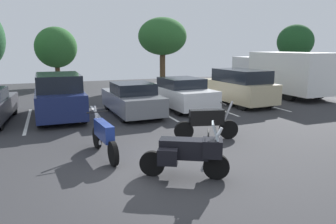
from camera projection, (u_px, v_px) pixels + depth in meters
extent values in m
cube|color=#2D2D30|center=(162.00, 171.00, 7.86)|extent=(44.00, 44.00, 0.10)
cylinder|color=black|center=(216.00, 167.00, 7.23)|extent=(0.59, 0.39, 0.60)
cylinder|color=black|center=(152.00, 163.00, 7.42)|extent=(0.59, 0.39, 0.60)
cube|color=black|center=(184.00, 148.00, 7.24)|extent=(1.17, 0.88, 0.44)
cylinder|color=#B2B2B7|center=(211.00, 150.00, 7.16)|extent=(0.46, 0.29, 1.08)
cylinder|color=black|center=(208.00, 132.00, 7.09)|extent=(0.33, 0.56, 0.04)
cube|color=black|center=(212.00, 148.00, 7.15)|extent=(0.61, 0.63, 0.40)
cube|color=#B2C1CC|center=(215.00, 131.00, 7.06)|extent=(0.35, 0.46, 0.39)
cube|color=black|center=(171.00, 148.00, 7.63)|extent=(0.50, 0.42, 0.36)
cube|color=black|center=(168.00, 157.00, 6.98)|extent=(0.50, 0.42, 0.36)
cylinder|color=black|center=(97.00, 138.00, 9.49)|extent=(0.19, 0.65, 0.64)
cylinder|color=black|center=(113.00, 154.00, 8.05)|extent=(0.19, 0.65, 0.64)
cube|color=navy|center=(104.00, 131.00, 8.69)|extent=(0.38, 1.25, 0.46)
cylinder|color=#B2B2B7|center=(97.00, 125.00, 9.30)|extent=(0.12, 0.51, 1.11)
cylinder|color=black|center=(97.00, 112.00, 9.15)|extent=(0.62, 0.10, 0.04)
cylinder|color=black|center=(228.00, 129.00, 10.43)|extent=(0.64, 0.26, 0.63)
cylinder|color=black|center=(184.00, 131.00, 10.23)|extent=(0.64, 0.26, 0.63)
cube|color=black|center=(207.00, 117.00, 10.25)|extent=(1.16, 0.53, 0.50)
cylinder|color=#B2B2B7|center=(225.00, 118.00, 10.34)|extent=(0.50, 0.18, 1.10)
cylinder|color=black|center=(224.00, 104.00, 10.23)|extent=(0.17, 0.61, 0.04)
cube|color=silver|center=(28.00, 120.00, 13.09)|extent=(0.12, 4.89, 0.01)
cube|color=silver|center=(98.00, 115.00, 14.09)|extent=(0.12, 4.89, 0.01)
cube|color=silver|center=(159.00, 111.00, 15.09)|extent=(0.12, 4.89, 0.01)
cube|color=silver|center=(212.00, 107.00, 16.09)|extent=(0.12, 4.89, 0.01)
cube|color=silver|center=(259.00, 103.00, 17.09)|extent=(0.12, 4.89, 0.01)
cylinder|color=black|center=(13.00, 107.00, 14.20)|extent=(0.27, 0.72, 0.70)
cube|color=navy|center=(59.00, 101.00, 13.65)|extent=(1.95, 4.77, 0.99)
cube|color=black|center=(58.00, 82.00, 13.30)|extent=(1.78, 2.94, 0.67)
cylinder|color=black|center=(40.00, 104.00, 14.90)|extent=(0.23, 0.69, 0.69)
cylinder|color=black|center=(75.00, 102.00, 15.49)|extent=(0.23, 0.69, 0.69)
cylinder|color=black|center=(40.00, 118.00, 11.97)|extent=(0.23, 0.69, 0.69)
cylinder|color=black|center=(83.00, 115.00, 12.55)|extent=(0.23, 0.69, 0.69)
cube|color=slate|center=(132.00, 101.00, 14.26)|extent=(2.01, 4.40, 0.77)
cube|color=black|center=(133.00, 88.00, 13.91)|extent=(1.75, 1.90, 0.48)
cylinder|color=black|center=(108.00, 103.00, 15.33)|extent=(0.25, 0.61, 0.60)
cylinder|color=black|center=(138.00, 101.00, 15.94)|extent=(0.25, 0.61, 0.60)
cylinder|color=black|center=(124.00, 115.00, 12.69)|extent=(0.25, 0.61, 0.60)
cylinder|color=black|center=(160.00, 112.00, 13.30)|extent=(0.25, 0.61, 0.60)
cube|color=white|center=(180.00, 95.00, 15.65)|extent=(2.21, 4.64, 0.83)
cube|color=black|center=(181.00, 83.00, 15.40)|extent=(1.89, 2.16, 0.47)
cylinder|color=black|center=(153.00, 98.00, 16.74)|extent=(0.27, 0.69, 0.68)
cylinder|color=black|center=(181.00, 96.00, 17.42)|extent=(0.27, 0.69, 0.68)
cylinder|color=black|center=(179.00, 108.00, 14.01)|extent=(0.27, 0.69, 0.68)
cylinder|color=black|center=(210.00, 105.00, 14.68)|extent=(0.27, 0.69, 0.68)
cube|color=#C1B289|center=(238.00, 91.00, 16.69)|extent=(2.18, 4.44, 0.99)
cube|color=black|center=(241.00, 76.00, 16.36)|extent=(1.94, 3.06, 0.64)
cylinder|color=black|center=(210.00, 95.00, 17.73)|extent=(0.27, 0.72, 0.70)
cylinder|color=black|center=(234.00, 93.00, 18.40)|extent=(0.27, 0.72, 0.70)
cylinder|color=black|center=(243.00, 103.00, 15.13)|extent=(0.27, 0.72, 0.70)
cylinder|color=black|center=(269.00, 101.00, 15.79)|extent=(0.27, 0.72, 0.70)
cube|color=silver|center=(255.00, 71.00, 22.31)|extent=(2.52, 2.04, 1.96)
cube|color=white|center=(292.00, 72.00, 18.99)|extent=(2.55, 5.20, 2.32)
cylinder|color=black|center=(242.00, 84.00, 22.04)|extent=(0.31, 0.90, 0.90)
cylinder|color=black|center=(267.00, 83.00, 22.80)|extent=(0.31, 0.90, 0.90)
cylinder|color=black|center=(290.00, 93.00, 17.78)|extent=(0.31, 0.90, 0.90)
cylinder|color=black|center=(319.00, 91.00, 18.54)|extent=(0.31, 0.90, 0.90)
cylinder|color=#4C3823|center=(293.00, 69.00, 28.99)|extent=(0.43, 0.43, 1.97)
ellipsoid|color=#19421E|center=(295.00, 42.00, 28.49)|extent=(3.20, 3.20, 3.02)
cylinder|color=#4C3823|center=(163.00, 71.00, 24.27)|extent=(0.42, 0.42, 2.39)
ellipsoid|color=#285B28|center=(162.00, 36.00, 23.75)|extent=(3.66, 3.66, 2.80)
cylinder|color=#4C3823|center=(58.00, 77.00, 24.73)|extent=(0.37, 0.37, 1.42)
ellipsoid|color=#285B28|center=(56.00, 47.00, 24.27)|extent=(3.16, 3.16, 3.11)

